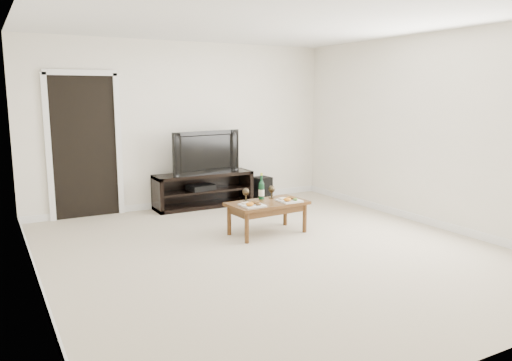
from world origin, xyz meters
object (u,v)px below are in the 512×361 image
at_px(television, 203,152).
at_px(subwoofer, 262,189).
at_px(coffee_table, 267,218).
at_px(media_console, 204,190).

xyz_separation_m(television, subwoofer, (1.07, -0.01, -0.69)).
height_order(subwoofer, coffee_table, coffee_table).
xyz_separation_m(media_console, coffee_table, (0.11, -1.84, -0.07)).
distance_m(subwoofer, coffee_table, 2.06).
bearing_deg(coffee_table, television, 93.47).
height_order(television, coffee_table, television).
distance_m(media_console, coffee_table, 1.84).
bearing_deg(coffee_table, subwoofer, 62.25).
relative_size(television, coffee_table, 1.16).
bearing_deg(media_console, television, 0.00).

